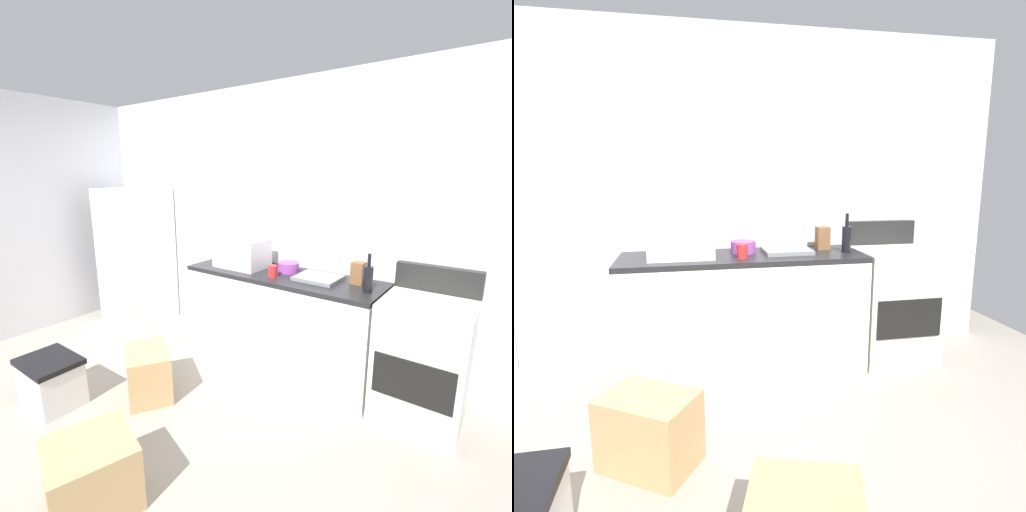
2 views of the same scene
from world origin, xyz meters
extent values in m
plane|color=gray|center=(0.00, 0.00, 0.00)|extent=(6.00, 6.00, 0.00)
cube|color=silver|center=(0.00, 1.55, 1.30)|extent=(5.00, 0.10, 2.60)
cube|color=silver|center=(0.30, 1.20, 0.43)|extent=(1.80, 0.60, 0.86)
cube|color=black|center=(0.30, 1.20, 0.88)|extent=(1.80, 0.60, 0.04)
cube|color=silver|center=(1.52, 1.20, 0.45)|extent=(0.60, 0.60, 0.90)
cube|color=black|center=(1.52, 0.90, 0.42)|extent=(0.52, 0.02, 0.30)
cube|color=black|center=(1.52, 1.46, 1.00)|extent=(0.60, 0.08, 0.20)
cube|color=white|center=(-0.14, 1.19, 1.04)|extent=(0.46, 0.34, 0.27)
cube|color=slate|center=(0.65, 1.23, 0.92)|extent=(0.36, 0.32, 0.03)
cylinder|color=black|center=(1.09, 1.14, 1.00)|extent=(0.07, 0.07, 0.20)
cylinder|color=black|center=(1.09, 1.14, 1.15)|extent=(0.03, 0.03, 0.10)
cylinder|color=red|center=(0.28, 1.07, 0.95)|extent=(0.08, 0.08, 0.10)
cube|color=brown|center=(0.96, 1.31, 0.99)|extent=(0.10, 0.10, 0.18)
cylinder|color=purple|center=(0.32, 1.28, 0.95)|extent=(0.19, 0.19, 0.09)
cube|color=tan|center=(-0.33, 0.17, 0.20)|extent=(0.57, 0.52, 0.39)
camera|label=1|loc=(1.95, -1.46, 1.79)|focal=25.41mm
camera|label=2|loc=(-0.11, -1.88, 1.49)|focal=29.72mm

